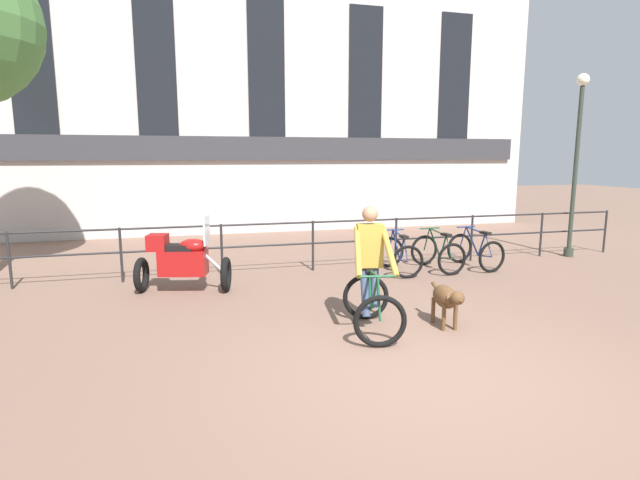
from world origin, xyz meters
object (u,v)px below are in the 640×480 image
object	(u,v)px
parked_bicycle_near_lamp	(398,255)
street_lamp	(577,156)
dog	(446,298)
parked_motorcycle	(182,261)
parked_bicycle_mid_right	(475,251)
cyclist_with_bike	(371,275)
parked_bicycle_mid_left	(438,253)

from	to	relation	value
parked_bicycle_near_lamp	street_lamp	distance (m)	5.08
dog	parked_motorcycle	size ratio (longest dim) A/B	0.55
dog	parked_motorcycle	bearing A→B (deg)	144.63
dog	street_lamp	world-z (taller)	street_lamp
street_lamp	parked_motorcycle	bearing A→B (deg)	-174.78
parked_bicycle_mid_right	street_lamp	size ratio (longest dim) A/B	0.28
parked_motorcycle	parked_bicycle_mid_right	distance (m)	6.08
parked_motorcycle	cyclist_with_bike	bearing A→B (deg)	-123.20
dog	parked_bicycle_mid_left	size ratio (longest dim) A/B	0.81
cyclist_with_bike	street_lamp	world-z (taller)	street_lamp
street_lamp	dog	bearing A→B (deg)	-145.29
parked_bicycle_near_lamp	parked_bicycle_mid_left	world-z (taller)	same
parked_bicycle_near_lamp	street_lamp	world-z (taller)	street_lamp
cyclist_with_bike	parked_bicycle_mid_right	distance (m)	4.71
parked_bicycle_mid_left	street_lamp	distance (m)	4.27
parked_bicycle_near_lamp	street_lamp	size ratio (longest dim) A/B	0.27
parked_bicycle_mid_left	street_lamp	xyz separation A→B (m)	(3.74, 0.46, 2.01)
parked_bicycle_mid_right	dog	bearing A→B (deg)	45.62
parked_motorcycle	parked_bicycle_mid_left	xyz separation A→B (m)	(5.17, 0.35, -0.20)
parked_motorcycle	parked_bicycle_near_lamp	xyz separation A→B (m)	(4.27, 0.35, -0.20)
dog	parked_motorcycle	xyz separation A→B (m)	(-3.53, 2.91, 0.14)
parked_bicycle_near_lamp	cyclist_with_bike	bearing A→B (deg)	62.81
dog	parked_bicycle_mid_right	distance (m)	4.14
parked_bicycle_mid_left	street_lamp	world-z (taller)	street_lamp
dog	street_lamp	bearing A→B (deg)	38.83
cyclist_with_bike	parked_bicycle_near_lamp	size ratio (longest dim) A/B	1.48
cyclist_with_bike	parked_bicycle_mid_left	size ratio (longest dim) A/B	1.47
parked_bicycle_mid_right	street_lamp	bearing A→B (deg)	-177.32
dog	parked_bicycle_mid_left	distance (m)	3.65
parked_motorcycle	parked_bicycle_mid_left	distance (m)	5.19
dog	parked_bicycle_mid_right	bearing A→B (deg)	56.26
cyclist_with_bike	parked_bicycle_mid_right	size ratio (longest dim) A/B	1.44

